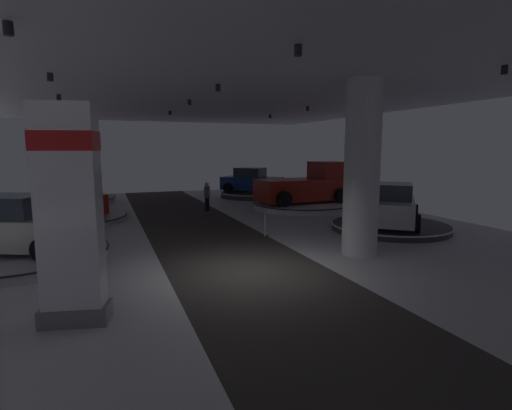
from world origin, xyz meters
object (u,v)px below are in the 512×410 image
object	(u,v)px
display_platform_far_right	(303,205)
display_platform_deep_right	(252,194)
pickup_truck_deep_left	(66,183)
visitor_walking_near	(207,195)
display_platform_deep_left	(68,200)
column_right	(362,169)
pickup_truck_far_right	(308,186)
display_car_deep_right	(252,181)
brand_sign_pylon	(70,213)
display_car_far_left	(64,200)
display_car_mid_right	(391,206)
display_car_mid_left	(16,227)
display_platform_mid_right	(390,226)
display_platform_mid_left	(19,256)
display_platform_far_left	(65,218)

from	to	relation	value
display_platform_far_right	display_platform_deep_right	xyz separation A→B (m)	(-0.81, 6.09, 0.01)
pickup_truck_deep_left	visitor_walking_near	distance (m)	9.94
display_platform_deep_left	pickup_truck_deep_left	size ratio (longest dim) A/B	1.00
column_right	display_platform_far_right	world-z (taller)	column_right
pickup_truck_far_right	display_platform_deep_left	distance (m)	14.94
pickup_truck_far_right	column_right	bearing A→B (deg)	-108.94
pickup_truck_far_right	display_car_deep_right	size ratio (longest dim) A/B	1.27
brand_sign_pylon	display_car_deep_right	bearing A→B (deg)	59.90
column_right	display_car_far_left	bearing A→B (deg)	133.31
display_car_deep_right	display_car_mid_right	bearing A→B (deg)	-83.91
brand_sign_pylon	display_platform_far_right	distance (m)	16.36
display_car_mid_left	display_platform_mid_right	xyz separation A→B (m)	(13.66, -0.23, -0.93)
brand_sign_pylon	display_platform_mid_left	bearing A→B (deg)	109.70
display_platform_deep_left	pickup_truck_deep_left	xyz separation A→B (m)	(-0.08, 0.31, 1.09)
display_platform_mid_left	display_car_mid_left	size ratio (longest dim) A/B	1.12
display_platform_far_right	pickup_truck_deep_left	bearing A→B (deg)	149.58
display_car_far_left	pickup_truck_deep_left	xyz separation A→B (m)	(-0.43, 6.99, 0.28)
display_platform_mid_left	column_right	bearing A→B (deg)	-16.22
display_car_far_left	brand_sign_pylon	bearing A→B (deg)	-84.46
display_platform_mid_left	display_platform_mid_right	bearing A→B (deg)	-0.92
column_right	display_platform_deep_right	xyz separation A→B (m)	(2.14, 15.57, -2.55)
visitor_walking_near	column_right	bearing A→B (deg)	-76.95
display_car_far_left	display_platform_far_left	bearing A→B (deg)	-53.86
display_car_far_left	display_platform_deep_right	xyz separation A→B (m)	(11.58, 5.55, -0.80)
display_platform_deep_left	pickup_truck_far_right	bearing A→B (deg)	-28.85
brand_sign_pylon	display_car_deep_right	world-z (taller)	brand_sign_pylon
display_platform_mid_left	display_platform_far_left	world-z (taller)	display_platform_mid_left
display_platform_mid_left	display_car_deep_right	world-z (taller)	display_car_deep_right
display_platform_mid_right	display_platform_deep_left	distance (m)	19.29
display_platform_far_right	display_platform_deep_left	xyz separation A→B (m)	(-12.73, 7.21, 0.00)
display_platform_mid_left	display_platform_mid_right	size ratio (longest dim) A/B	1.05
display_platform_far_right	display_platform_mid_left	bearing A→B (deg)	-153.42
column_right	pickup_truck_deep_left	world-z (taller)	column_right
pickup_truck_deep_left	display_car_far_left	bearing A→B (deg)	-86.44
display_car_far_left	visitor_walking_near	distance (m)	7.04
brand_sign_pylon	display_platform_mid_left	world-z (taller)	brand_sign_pylon
brand_sign_pylon	display_platform_deep_left	bearing A→B (deg)	94.65
display_car_far_left	display_car_deep_right	size ratio (longest dim) A/B	1.04
display_platform_far_right	pickup_truck_far_right	bearing A→B (deg)	3.97
pickup_truck_deep_left	display_platform_deep_left	bearing A→B (deg)	-75.24
display_platform_mid_left	display_car_mid_right	distance (m)	13.64
display_platform_far_left	display_car_deep_right	size ratio (longest dim) A/B	1.31
pickup_truck_far_right	display_platform_deep_left	world-z (taller)	pickup_truck_far_right
display_car_mid_left	display_platform_far_left	bearing A→B (deg)	84.09
display_car_far_left	display_car_deep_right	bearing A→B (deg)	25.75
column_right	display_car_deep_right	size ratio (longest dim) A/B	1.29
pickup_truck_deep_left	pickup_truck_far_right	bearing A→B (deg)	-29.73
pickup_truck_deep_left	visitor_walking_near	bearing A→B (deg)	-41.37
display_car_far_left	display_car_deep_right	world-z (taller)	display_car_deep_right
display_car_mid_left	display_platform_deep_right	xyz separation A→B (m)	(12.29, 12.61, -0.88)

